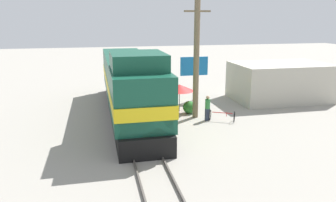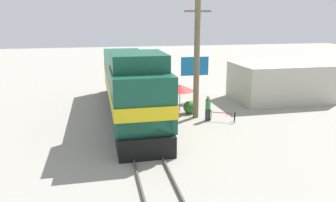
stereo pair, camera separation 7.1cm
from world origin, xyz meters
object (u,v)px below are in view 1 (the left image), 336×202
locomotive (130,86)px  bicycle (222,116)px  billboard_sign (194,68)px  person_bystander (208,107)px  vendor_umbrella (179,88)px  utility_pole (196,58)px

locomotive → bicycle: size_ratio=9.11×
billboard_sign → person_bystander: 5.84m
billboard_sign → vendor_umbrella: bearing=-124.0°
utility_pole → person_bystander: size_ratio=4.74×
billboard_sign → person_bystander: (-0.69, -5.51, -1.80)m
locomotive → vendor_umbrella: (3.66, 0.34, -0.35)m
person_bystander → bicycle: bearing=-21.4°
vendor_umbrella → billboard_sign: billboard_sign is taller
utility_pole → vendor_umbrella: 2.96m
utility_pole → person_bystander: 3.40m
vendor_umbrella → billboard_sign: 3.71m
bicycle → person_bystander: bearing=96.5°
vendor_umbrella → bicycle: vendor_umbrella is taller
vendor_umbrella → locomotive: bearing=-174.7°
bicycle → billboard_sign: bearing=30.2°
vendor_umbrella → utility_pole: bearing=-65.8°
vendor_umbrella → person_bystander: (1.32, -2.53, -0.87)m
locomotive → billboard_sign: locomotive is taller
billboard_sign → bicycle: 6.34m
locomotive → utility_pole: (4.39, -1.30, 2.00)m
vendor_umbrella → person_bystander: 2.99m
utility_pole → billboard_sign: bearing=74.6°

